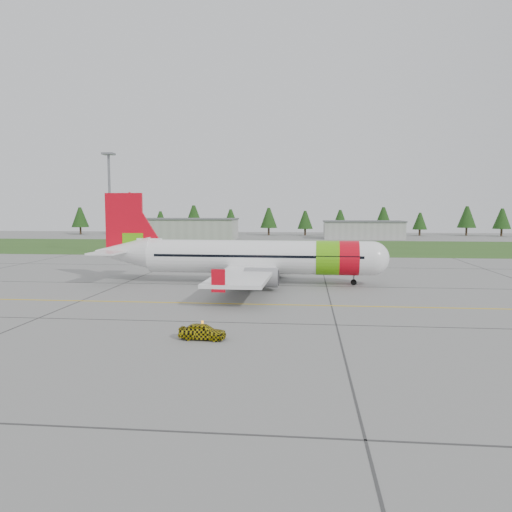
# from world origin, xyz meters

# --- Properties ---
(ground) EXTENTS (320.00, 320.00, 0.00)m
(ground) POSITION_xyz_m (0.00, 0.00, 0.00)
(ground) COLOR gray
(ground) RESTS_ON ground
(aircraft) EXTENTS (37.16, 34.13, 11.26)m
(aircraft) POSITION_xyz_m (0.74, 21.81, 3.25)
(aircraft) COLOR white
(aircraft) RESTS_ON ground
(follow_me_car) EXTENTS (1.23, 1.43, 3.37)m
(follow_me_car) POSITION_xyz_m (0.28, -5.36, 1.68)
(follow_me_car) COLOR #D6C20B
(follow_me_car) RESTS_ON ground
(service_van) EXTENTS (2.14, 2.09, 4.85)m
(service_van) POSITION_xyz_m (-23.03, 47.29, 2.43)
(service_van) COLOR silver
(service_van) RESTS_ON ground
(grass_strip) EXTENTS (320.00, 50.00, 0.03)m
(grass_strip) POSITION_xyz_m (0.00, 82.00, 0.01)
(grass_strip) COLOR #30561E
(grass_strip) RESTS_ON ground
(taxi_guideline) EXTENTS (120.00, 0.25, 0.02)m
(taxi_guideline) POSITION_xyz_m (0.00, 8.00, 0.01)
(taxi_guideline) COLOR gold
(taxi_guideline) RESTS_ON ground
(hangar_west) EXTENTS (32.00, 14.00, 6.00)m
(hangar_west) POSITION_xyz_m (-30.00, 110.00, 3.00)
(hangar_west) COLOR #A8A8A3
(hangar_west) RESTS_ON ground
(hangar_east) EXTENTS (24.00, 12.00, 5.20)m
(hangar_east) POSITION_xyz_m (25.00, 118.00, 2.60)
(hangar_east) COLOR #A8A8A3
(hangar_east) RESTS_ON ground
(floodlight_mast) EXTENTS (0.50, 0.50, 20.00)m
(floodlight_mast) POSITION_xyz_m (-32.00, 58.00, 10.00)
(floodlight_mast) COLOR slate
(floodlight_mast) RESTS_ON ground
(treeline) EXTENTS (160.00, 8.00, 10.00)m
(treeline) POSITION_xyz_m (0.00, 138.00, 5.00)
(treeline) COLOR #1C3F14
(treeline) RESTS_ON ground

